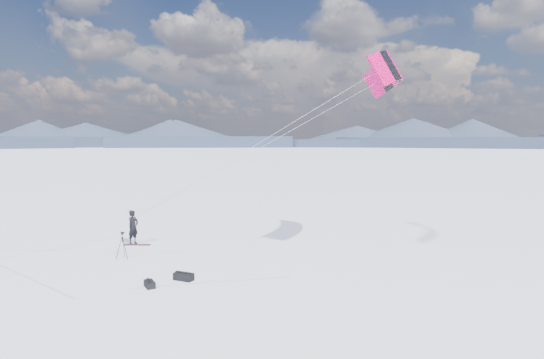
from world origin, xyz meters
The scene contains 9 objects.
ground centered at (0.00, 0.00, 0.00)m, with size 1800.00×1800.00×0.00m, color white.
horizon_hills centered at (0.00, 0.00, 4.44)m, with size 704.00×704.00×10.16m.
snow_tracks centered at (-1.98, 0.09, 0.00)m, with size 13.93×9.84×0.01m.
snowkiter centered at (-2.44, 3.25, 0.00)m, with size 0.68×0.45×1.87m, color black.
snowboard centered at (-2.05, 3.14, 0.02)m, with size 1.43×0.27×0.04m, color maroon.
tripod centered at (-0.57, 0.77, 0.84)m, with size 0.52×0.60×1.31m.
gear_bag_a centered at (4.19, -0.40, 0.16)m, with size 0.83×0.44×0.36m.
gear_bag_b centered at (3.61, -1.73, 0.13)m, with size 0.72×0.62×0.30m.
power_kite centered at (10.06, 7.64, 8.92)m, with size 13.85×7.26×8.48m.
Camera 1 is at (16.17, -14.42, 5.74)m, focal length 30.00 mm.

